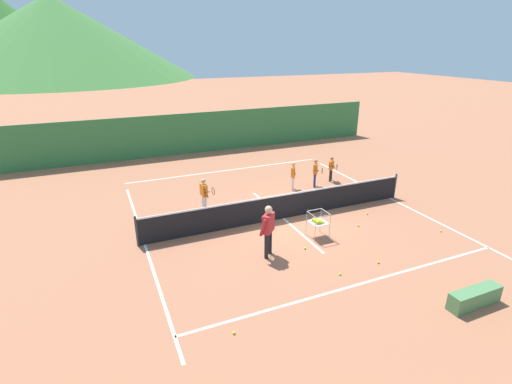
{
  "coord_description": "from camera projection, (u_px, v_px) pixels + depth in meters",
  "views": [
    {
      "loc": [
        -6.06,
        -11.48,
        6.11
      ],
      "look_at": [
        -0.97,
        0.32,
        1.09
      ],
      "focal_mm": 26.78,
      "sensor_mm": 36.0,
      "label": 1
    }
  ],
  "objects": [
    {
      "name": "line_sideline_west",
      "position": [
        145.0,
        245.0,
        12.42
      ],
      "size": [
        0.08,
        10.87,
        0.01
      ],
      "primitive_type": "cube",
      "color": "white",
      "rests_on": "ground"
    },
    {
      "name": "student_0",
      "position": [
        204.0,
        192.0,
        14.6
      ],
      "size": [
        0.45,
        0.62,
        1.34
      ],
      "color": "silver",
      "rests_on": "ground"
    },
    {
      "name": "tennis_ball_1",
      "position": [
        305.0,
        248.0,
        12.13
      ],
      "size": [
        0.07,
        0.07,
        0.07
      ],
      "primitive_type": "sphere",
      "color": "yellow",
      "rests_on": "ground"
    },
    {
      "name": "ball_cart",
      "position": [
        318.0,
        221.0,
        12.69
      ],
      "size": [
        0.58,
        0.58,
        0.9
      ],
      "color": "#B7B7BC",
      "rests_on": "ground"
    },
    {
      "name": "windscreen_fence",
      "position": [
        205.0,
        132.0,
        22.66
      ],
      "size": [
        22.24,
        0.08,
        2.37
      ],
      "primitive_type": "cube",
      "color": "#33753D",
      "rests_on": "ground"
    },
    {
      "name": "tennis_ball_4",
      "position": [
        340.0,
        274.0,
        10.77
      ],
      "size": [
        0.07,
        0.07,
        0.07
      ],
      "primitive_type": "sphere",
      "color": "yellow",
      "rests_on": "ground"
    },
    {
      "name": "hill_1",
      "position": [
        55.0,
        37.0,
        68.9
      ],
      "size": [
        49.5,
        49.5,
        14.23
      ],
      "primitive_type": "cone",
      "color": "#427A38",
      "rests_on": "ground"
    },
    {
      "name": "line_baseline_far",
      "position": [
        227.0,
        170.0,
        19.68
      ],
      "size": [
        10.11,
        0.08,
        0.01
      ],
      "primitive_type": "cube",
      "color": "white",
      "rests_on": "ground"
    },
    {
      "name": "student_2",
      "position": [
        315.0,
        170.0,
        17.18
      ],
      "size": [
        0.42,
        0.71,
        1.29
      ],
      "color": "navy",
      "rests_on": "ground"
    },
    {
      "name": "line_baseline_near",
      "position": [
        360.0,
        284.0,
        10.38
      ],
      "size": [
        10.11,
        0.08,
        0.01
      ],
      "primitive_type": "cube",
      "color": "white",
      "rests_on": "ground"
    },
    {
      "name": "ground_plane",
      "position": [
        283.0,
        218.0,
        14.28
      ],
      "size": [
        120.0,
        120.0,
        0.0
      ],
      "primitive_type": "plane",
      "color": "#A86647"
    },
    {
      "name": "instructor",
      "position": [
        268.0,
        226.0,
        11.42
      ],
      "size": [
        0.62,
        0.78,
        1.67
      ],
      "color": "black",
      "rests_on": "ground"
    },
    {
      "name": "tennis_ball_6",
      "position": [
        378.0,
        262.0,
        11.35
      ],
      "size": [
        0.07,
        0.07,
        0.07
      ],
      "primitive_type": "sphere",
      "color": "yellow",
      "rests_on": "ground"
    },
    {
      "name": "courtside_bench",
      "position": [
        474.0,
        297.0,
        9.46
      ],
      "size": [
        1.5,
        0.36,
        0.46
      ],
      "primitive_type": "cube",
      "color": "#4C7F4C",
      "rests_on": "ground"
    },
    {
      "name": "tennis_ball_3",
      "position": [
        441.0,
        231.0,
        13.25
      ],
      "size": [
        0.07,
        0.07,
        0.07
      ],
      "primitive_type": "sphere",
      "color": "yellow",
      "rests_on": "ground"
    },
    {
      "name": "tennis_ball_5",
      "position": [
        358.0,
        225.0,
        13.64
      ],
      "size": [
        0.07,
        0.07,
        0.07
      ],
      "primitive_type": "sphere",
      "color": "yellow",
      "rests_on": "ground"
    },
    {
      "name": "student_3",
      "position": [
        332.0,
        167.0,
        17.9
      ],
      "size": [
        0.45,
        0.64,
        1.19
      ],
      "color": "black",
      "rests_on": "ground"
    },
    {
      "name": "line_service_center",
      "position": [
        283.0,
        218.0,
        14.28
      ],
      "size": [
        0.08,
        5.58,
        0.01
      ],
      "primitive_type": "cube",
      "color": "white",
      "rests_on": "ground"
    },
    {
      "name": "student_1",
      "position": [
        293.0,
        173.0,
        16.85
      ],
      "size": [
        0.4,
        0.5,
        1.26
      ],
      "color": "silver",
      "rests_on": "ground"
    },
    {
      "name": "line_sideline_east",
      "position": [
        390.0,
        198.0,
        16.14
      ],
      "size": [
        0.08,
        10.87,
        0.01
      ],
      "primitive_type": "cube",
      "color": "white",
      "rests_on": "ground"
    },
    {
      "name": "tennis_net",
      "position": [
        284.0,
        206.0,
        14.1
      ],
      "size": [
        10.59,
        0.08,
        1.05
      ],
      "color": "#333338",
      "rests_on": "ground"
    },
    {
      "name": "tennis_ball_2",
      "position": [
        234.0,
        333.0,
        8.59
      ],
      "size": [
        0.07,
        0.07,
        0.07
      ],
      "primitive_type": "sphere",
      "color": "yellow",
      "rests_on": "ground"
    },
    {
      "name": "tennis_ball_0",
      "position": [
        367.0,
        214.0,
        14.59
      ],
      "size": [
        0.07,
        0.07,
        0.07
      ],
      "primitive_type": "sphere",
      "color": "yellow",
      "rests_on": "ground"
    }
  ]
}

